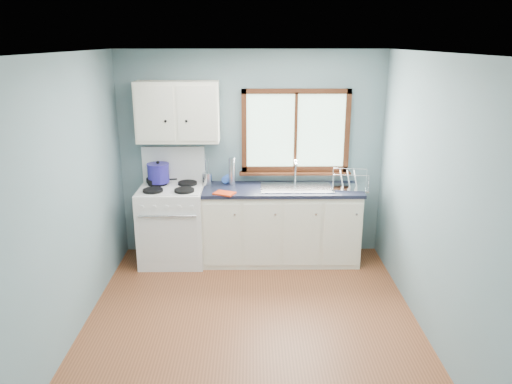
{
  "coord_description": "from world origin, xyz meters",
  "views": [
    {
      "loc": [
        0.01,
        -4.16,
        2.6
      ],
      "look_at": [
        0.05,
        0.9,
        1.05
      ],
      "focal_mm": 35.0,
      "sensor_mm": 36.0,
      "label": 1
    }
  ],
  "objects_px": {
    "base_cabinets": "(281,228)",
    "skillet": "(157,180)",
    "stockpot": "(158,173)",
    "thermos": "(232,171)",
    "sink": "(296,193)",
    "gas_range": "(173,222)",
    "utensil_crock": "(207,179)",
    "dish_rack": "(349,183)"
  },
  "relations": [
    {
      "from": "utensil_crock",
      "to": "thermos",
      "type": "bearing_deg",
      "value": -0.38
    },
    {
      "from": "utensil_crock",
      "to": "dish_rack",
      "type": "bearing_deg",
      "value": -5.42
    },
    {
      "from": "base_cabinets",
      "to": "dish_rack",
      "type": "xyz_separation_m",
      "value": [
        0.8,
        -0.02,
        0.57
      ]
    },
    {
      "from": "base_cabinets",
      "to": "sink",
      "type": "bearing_deg",
      "value": -0.13
    },
    {
      "from": "gas_range",
      "to": "utensil_crock",
      "type": "bearing_deg",
      "value": 20.83
    },
    {
      "from": "utensil_crock",
      "to": "thermos",
      "type": "xyz_separation_m",
      "value": [
        0.3,
        -0.0,
        0.09
      ]
    },
    {
      "from": "base_cabinets",
      "to": "skillet",
      "type": "distance_m",
      "value": 1.6
    },
    {
      "from": "stockpot",
      "to": "thermos",
      "type": "xyz_separation_m",
      "value": [
        0.88,
        0.02,
        0.01
      ]
    },
    {
      "from": "gas_range",
      "to": "skillet",
      "type": "bearing_deg",
      "value": 142.71
    },
    {
      "from": "gas_range",
      "to": "stockpot",
      "type": "bearing_deg",
      "value": 139.46
    },
    {
      "from": "sink",
      "to": "skillet",
      "type": "bearing_deg",
      "value": 175.75
    },
    {
      "from": "gas_range",
      "to": "base_cabinets",
      "type": "height_order",
      "value": "gas_range"
    },
    {
      "from": "utensil_crock",
      "to": "dish_rack",
      "type": "distance_m",
      "value": 1.7
    },
    {
      "from": "gas_range",
      "to": "dish_rack",
      "type": "bearing_deg",
      "value": -0.05
    },
    {
      "from": "thermos",
      "to": "dish_rack",
      "type": "relative_size",
      "value": 0.72
    },
    {
      "from": "skillet",
      "to": "base_cabinets",
      "type": "bearing_deg",
      "value": -14.93
    },
    {
      "from": "thermos",
      "to": "gas_range",
      "type": "bearing_deg",
      "value": -167.69
    },
    {
      "from": "gas_range",
      "to": "stockpot",
      "type": "height_order",
      "value": "gas_range"
    },
    {
      "from": "base_cabinets",
      "to": "dish_rack",
      "type": "height_order",
      "value": "dish_rack"
    },
    {
      "from": "base_cabinets",
      "to": "skillet",
      "type": "height_order",
      "value": "skillet"
    },
    {
      "from": "thermos",
      "to": "skillet",
      "type": "bearing_deg",
      "value": -179.12
    },
    {
      "from": "skillet",
      "to": "utensil_crock",
      "type": "height_order",
      "value": "utensil_crock"
    },
    {
      "from": "skillet",
      "to": "dish_rack",
      "type": "bearing_deg",
      "value": -13.79
    },
    {
      "from": "stockpot",
      "to": "dish_rack",
      "type": "height_order",
      "value": "stockpot"
    },
    {
      "from": "sink",
      "to": "stockpot",
      "type": "bearing_deg",
      "value": 175.81
    },
    {
      "from": "gas_range",
      "to": "base_cabinets",
      "type": "xyz_separation_m",
      "value": [
        1.31,
        0.02,
        -0.08
      ]
    },
    {
      "from": "stockpot",
      "to": "utensil_crock",
      "type": "relative_size",
      "value": 0.75
    },
    {
      "from": "skillet",
      "to": "sink",
      "type": "bearing_deg",
      "value": -14.43
    },
    {
      "from": "base_cabinets",
      "to": "stockpot",
      "type": "height_order",
      "value": "stockpot"
    },
    {
      "from": "skillet",
      "to": "utensil_crock",
      "type": "relative_size",
      "value": 1.04
    },
    {
      "from": "sink",
      "to": "thermos",
      "type": "relative_size",
      "value": 2.53
    },
    {
      "from": "gas_range",
      "to": "skillet",
      "type": "distance_m",
      "value": 0.54
    },
    {
      "from": "gas_range",
      "to": "dish_rack",
      "type": "distance_m",
      "value": 2.16
    },
    {
      "from": "sink",
      "to": "thermos",
      "type": "height_order",
      "value": "thermos"
    },
    {
      "from": "sink",
      "to": "gas_range",
      "type": "bearing_deg",
      "value": -179.29
    },
    {
      "from": "stockpot",
      "to": "thermos",
      "type": "distance_m",
      "value": 0.88
    },
    {
      "from": "sink",
      "to": "utensil_crock",
      "type": "distance_m",
      "value": 1.09
    },
    {
      "from": "skillet",
      "to": "stockpot",
      "type": "height_order",
      "value": "stockpot"
    },
    {
      "from": "sink",
      "to": "base_cabinets",
      "type": "bearing_deg",
      "value": 179.87
    },
    {
      "from": "utensil_crock",
      "to": "skillet",
      "type": "bearing_deg",
      "value": -178.5
    },
    {
      "from": "stockpot",
      "to": "thermos",
      "type": "height_order",
      "value": "thermos"
    },
    {
      "from": "gas_range",
      "to": "utensil_crock",
      "type": "relative_size",
      "value": 3.67
    }
  ]
}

